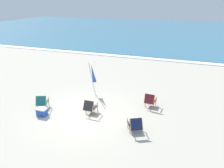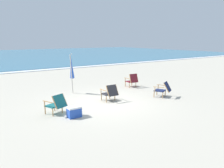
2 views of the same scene
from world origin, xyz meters
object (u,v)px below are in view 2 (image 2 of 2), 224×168
Objects in this scene: beach_chair_far_center at (132,80)px; umbrella_furled_blue at (72,68)px; cooler_box at (74,112)px; beach_chair_back_right at (110,92)px; beach_chair_front_right at (163,89)px; beach_chair_front_left at (56,104)px.

umbrella_furled_blue is at bearing 171.70° from beach_chair_far_center.
cooler_box is at bearing -151.25° from beach_chair_far_center.
beach_chair_far_center is at bearing 28.75° from cooler_box.
beach_chair_back_right is at bearing -69.70° from umbrella_furled_blue.
beach_chair_front_right is 4.82m from cooler_box.
beach_chair_back_right reaches higher than cooler_box.
beach_chair_front_right is 2.63m from beach_chair_far_center.
beach_chair_front_right is at bearing -42.67° from umbrella_furled_blue.
beach_chair_back_right is (-2.57, 0.87, 0.00)m from beach_chair_front_right.
umbrella_furled_blue is at bearing 137.33° from beach_chair_front_right.
beach_chair_back_right is at bearing 7.17° from beach_chair_front_left.
beach_chair_far_center is 0.39× the size of umbrella_furled_blue.
beach_chair_front_left is 2.69m from beach_chair_back_right.
beach_chair_far_center is 3.75m from umbrella_furled_blue.
umbrella_furled_blue is at bearing 55.19° from beach_chair_front_left.
beach_chair_far_center reaches higher than beach_chair_back_right.
beach_chair_far_center reaches higher than cooler_box.
beach_chair_front_left is at bearing 123.58° from cooler_box.
beach_chair_front_right is (5.24, -0.53, -0.00)m from beach_chair_front_left.
beach_chair_front_left is 0.80m from cooler_box.
beach_chair_front_left is at bearing 174.21° from beach_chair_front_right.
beach_chair_back_right is 2.61m from umbrella_furled_blue.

